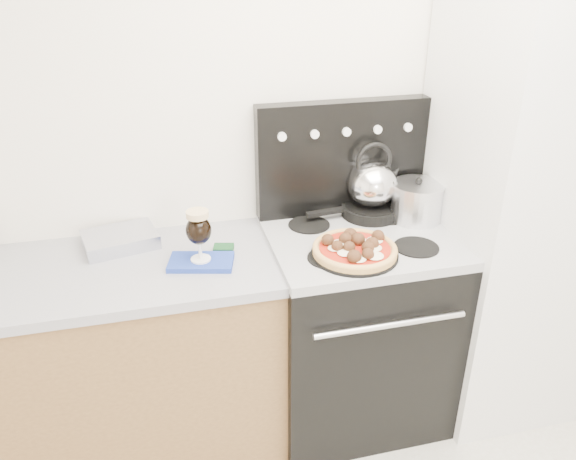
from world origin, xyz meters
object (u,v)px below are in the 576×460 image
object	(u,v)px
stove_body	(354,330)
stock_pot	(416,203)
oven_mitt	(201,262)
pizza_pan	(354,254)
skillet	(370,210)
tea_kettle	(373,180)
beer_glass	(199,235)
fridge	(514,215)
base_cabinet	(102,367)
pizza	(355,248)

from	to	relation	value
stove_body	stock_pot	size ratio (longest dim) A/B	4.03
oven_mitt	pizza_pan	bearing A→B (deg)	-10.67
skillet	tea_kettle	world-z (taller)	tea_kettle
stove_body	beer_glass	distance (m)	0.89
skillet	fridge	bearing A→B (deg)	-19.68
fridge	tea_kettle	world-z (taller)	fridge
oven_mitt	skillet	distance (m)	0.81
tea_kettle	stock_pot	world-z (taller)	tea_kettle
beer_glass	stove_body	bearing A→B (deg)	3.43
base_cabinet	oven_mitt	size ratio (longest dim) A/B	5.92
stock_pot	oven_mitt	bearing A→B (deg)	-171.87
beer_glass	stock_pot	distance (m)	0.97
stock_pot	base_cabinet	bearing A→B (deg)	-177.06
beer_glass	tea_kettle	world-z (taller)	tea_kettle
fridge	stock_pot	size ratio (longest dim) A/B	8.69
tea_kettle	stove_body	bearing A→B (deg)	-116.87
stove_body	pizza	bearing A→B (deg)	-118.79
stove_body	pizza_pan	xyz separation A→B (m)	(-0.08, -0.15, 0.49)
stove_body	fridge	distance (m)	0.87
base_cabinet	oven_mitt	bearing A→B (deg)	-8.42
stove_body	oven_mitt	xyz separation A→B (m)	(-0.67, -0.04, 0.47)
fridge	stove_body	bearing A→B (deg)	177.95
fridge	pizza_pan	size ratio (longest dim) A/B	5.58
pizza_pan	skillet	distance (m)	0.39
base_cabinet	pizza_pan	size ratio (longest dim) A/B	4.26
skillet	tea_kettle	distance (m)	0.14
beer_glass	skillet	size ratio (longest dim) A/B	0.81
oven_mitt	fridge	bearing A→B (deg)	0.62
oven_mitt	tea_kettle	size ratio (longest dim) A/B	1.00
oven_mitt	beer_glass	xyz separation A→B (m)	(0.00, 0.00, 0.12)
stove_body	skillet	distance (m)	0.55
fridge	stock_pot	world-z (taller)	fridge
stove_body	pizza	xyz separation A→B (m)	(-0.08, -0.15, 0.51)
pizza_pan	tea_kettle	distance (m)	0.42
beer_glass	pizza	xyz separation A→B (m)	(0.58, -0.11, -0.07)
pizza	stock_pot	size ratio (longest dim) A/B	1.50
beer_glass	skillet	bearing A→B (deg)	16.01
fridge	beer_glass	world-z (taller)	fridge
oven_mitt	tea_kettle	distance (m)	0.83
stove_body	stock_pot	world-z (taller)	stock_pot
fridge	stock_pot	distance (m)	0.43
beer_glass	oven_mitt	bearing A→B (deg)	0.00
stove_body	pizza_pan	distance (m)	0.51
stove_body	base_cabinet	bearing A→B (deg)	178.70
skillet	stove_body	bearing A→B (deg)	-121.94
pizza	oven_mitt	bearing A→B (deg)	169.33
pizza	tea_kettle	xyz separation A→B (m)	(0.20, 0.33, 0.13)
oven_mitt	pizza	size ratio (longest dim) A/B	0.75
tea_kettle	oven_mitt	bearing A→B (deg)	-158.92
fridge	skillet	distance (m)	0.62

